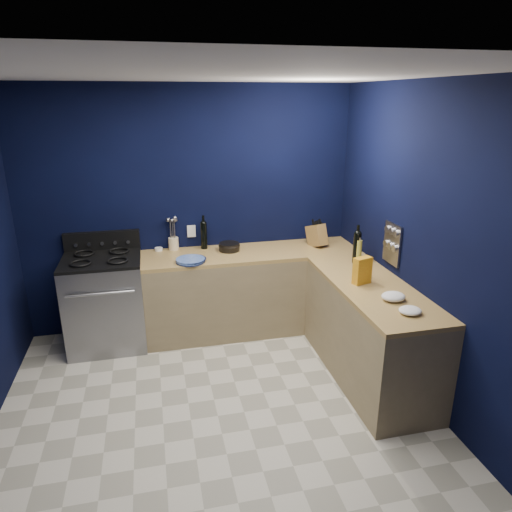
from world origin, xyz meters
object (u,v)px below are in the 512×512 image
object	(u,v)px
knife_block	(317,235)
crouton_bag	(362,271)
gas_range	(106,303)
utensil_crock	(174,244)
plate_stack	(190,260)

from	to	relation	value
knife_block	crouton_bag	world-z (taller)	knife_block
gas_range	utensil_crock	bearing A→B (deg)	20.32
plate_stack	gas_range	bearing A→B (deg)	168.74
utensil_crock	plate_stack	bearing A→B (deg)	-72.76
gas_range	crouton_bag	size ratio (longest dim) A/B	3.84
plate_stack	crouton_bag	bearing A→B (deg)	-32.11
plate_stack	utensil_crock	world-z (taller)	utensil_crock
crouton_bag	plate_stack	bearing A→B (deg)	131.03
gas_range	plate_stack	xyz separation A→B (m)	(0.87, -0.17, 0.46)
plate_stack	crouton_bag	distance (m)	1.68
plate_stack	knife_block	size ratio (longest dim) A/B	1.24
plate_stack	knife_block	xyz separation A→B (m)	(1.41, 0.23, 0.10)
gas_range	plate_stack	size ratio (longest dim) A/B	3.19
utensil_crock	crouton_bag	size ratio (longest dim) A/B	0.56
knife_block	gas_range	bearing A→B (deg)	162.73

